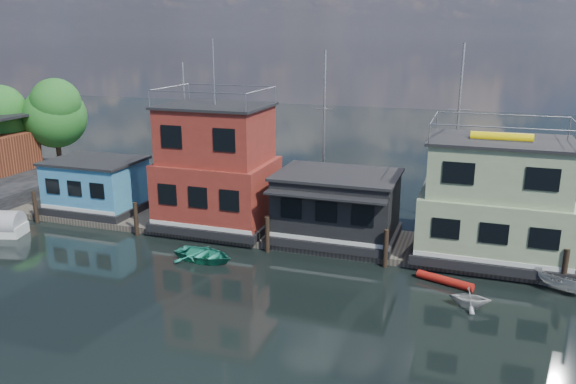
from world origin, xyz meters
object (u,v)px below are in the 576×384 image
(houseboat_blue, at_px, (97,185))
(motorboat, at_px, (563,280))
(red_kayak, at_px, (445,280))
(dinghy_white, at_px, (470,298))
(houseboat_green, at_px, (495,202))
(dinghy_teal, at_px, (204,255))
(houseboat_red, at_px, (217,169))
(houseboat_dark, at_px, (337,206))

(houseboat_blue, height_order, motorboat, houseboat_blue)
(houseboat_blue, height_order, red_kayak, houseboat_blue)
(dinghy_white, height_order, motorboat, motorboat)
(houseboat_green, height_order, dinghy_teal, houseboat_green)
(houseboat_blue, distance_m, red_kayak, 24.73)
(houseboat_blue, bearing_deg, dinghy_white, -13.78)
(houseboat_blue, bearing_deg, houseboat_green, 0.00)
(dinghy_white, bearing_deg, red_kayak, 29.03)
(houseboat_green, bearing_deg, houseboat_red, -180.00)
(houseboat_green, height_order, red_kayak, houseboat_green)
(houseboat_dark, distance_m, dinghy_teal, 8.53)
(red_kayak, bearing_deg, dinghy_teal, -155.97)
(houseboat_dark, relative_size, dinghy_white, 3.92)
(red_kayak, distance_m, motorboat, 5.73)
(houseboat_red, relative_size, houseboat_green, 1.41)
(red_kayak, bearing_deg, motorboat, 29.24)
(houseboat_dark, distance_m, red_kayak, 8.22)
(houseboat_blue, relative_size, red_kayak, 2.13)
(red_kayak, xyz_separation_m, dinghy_white, (1.29, -2.22, 0.28))
(houseboat_dark, xyz_separation_m, dinghy_white, (8.10, -6.26, -1.92))
(houseboat_green, bearing_deg, motorboat, -41.47)
(houseboat_red, relative_size, red_kayak, 3.96)
(houseboat_blue, relative_size, houseboat_green, 0.76)
(houseboat_dark, height_order, houseboat_green, houseboat_green)
(houseboat_red, bearing_deg, motorboat, -8.46)
(motorboat, bearing_deg, dinghy_white, 157.32)
(houseboat_green, height_order, dinghy_white, houseboat_green)
(houseboat_red, distance_m, motorboat, 20.96)
(houseboat_dark, height_order, dinghy_white, houseboat_dark)
(dinghy_teal, bearing_deg, houseboat_dark, -43.41)
(houseboat_red, bearing_deg, houseboat_blue, -180.00)
(motorboat, bearing_deg, houseboat_red, 112.13)
(houseboat_dark, distance_m, dinghy_white, 10.42)
(houseboat_red, height_order, dinghy_white, houseboat_red)
(dinghy_white, bearing_deg, houseboat_green, -9.25)
(houseboat_blue, xyz_separation_m, houseboat_dark, (17.50, -0.02, 0.21))
(houseboat_blue, height_order, houseboat_green, houseboat_green)
(houseboat_red, xyz_separation_m, houseboat_dark, (8.00, -0.02, -1.69))
(houseboat_blue, xyz_separation_m, motorboat, (29.94, -3.04, -1.59))
(houseboat_dark, relative_size, dinghy_teal, 2.08)
(dinghy_teal, bearing_deg, red_kayak, -77.32)
(houseboat_blue, distance_m, houseboat_green, 26.53)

